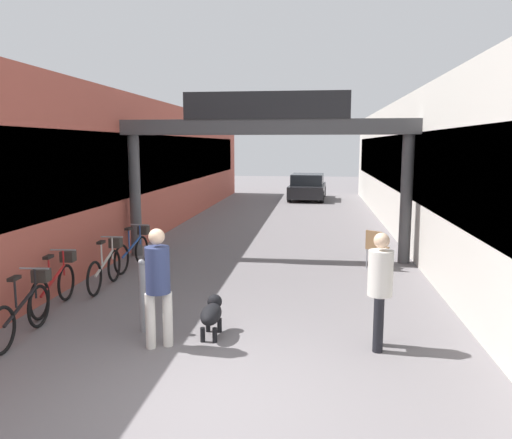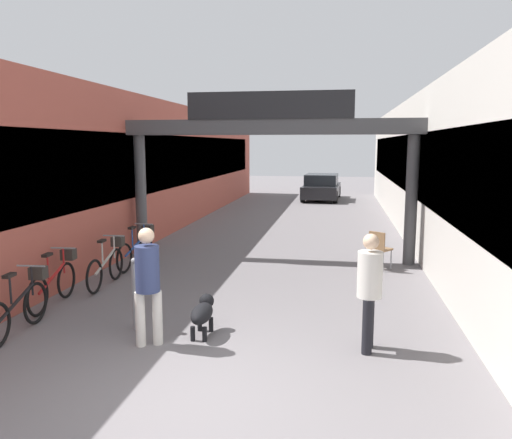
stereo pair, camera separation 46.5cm
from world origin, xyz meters
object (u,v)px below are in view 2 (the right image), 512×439
at_px(pedestrian_companion, 369,285).
at_px(bollard_post_metal, 135,293).
at_px(pedestrian_with_dog, 148,279).
at_px(bicycle_blue_farthest, 138,248).
at_px(cafe_chair_wood_nearer, 379,247).
at_px(bicycle_black_nearest, 21,305).
at_px(bicycle_silver_third, 108,264).
at_px(parked_car_black, 322,187).
at_px(bicycle_red_second, 56,281).
at_px(dog_on_leash, 203,312).

bearing_deg(pedestrian_companion, bollard_post_metal, 176.30).
height_order(pedestrian_with_dog, bicycle_blue_farthest, pedestrian_with_dog).
bearing_deg(pedestrian_with_dog, pedestrian_companion, 6.03).
distance_m(bollard_post_metal, cafe_chair_wood_nearer, 5.94).
relative_size(pedestrian_with_dog, bicycle_black_nearest, 1.00).
bearing_deg(bicycle_blue_farthest, cafe_chair_wood_nearer, 6.29).
height_order(bicycle_silver_third, bollard_post_metal, bollard_post_metal).
bearing_deg(bollard_post_metal, pedestrian_with_dog, -51.71).
bearing_deg(parked_car_black, pedestrian_companion, -85.90).
relative_size(pedestrian_with_dog, parked_car_black, 0.42).
relative_size(bicycle_red_second, bicycle_silver_third, 1.00).
relative_size(bicycle_black_nearest, bollard_post_metal, 1.50).
relative_size(pedestrian_companion, bicycle_silver_third, 0.97).
bearing_deg(bicycle_blue_farthest, pedestrian_companion, -38.63).
xyz_separation_m(bicycle_blue_farthest, parked_car_black, (3.68, 15.09, 0.21)).
xyz_separation_m(pedestrian_with_dog, dog_on_leash, (0.64, 0.51, -0.62)).
bearing_deg(dog_on_leash, parked_car_black, 86.87).
distance_m(pedestrian_with_dog, parked_car_black, 19.53).
relative_size(dog_on_leash, bicycle_silver_third, 0.45).
height_order(pedestrian_with_dog, pedestrian_companion, pedestrian_with_dog).
xyz_separation_m(bicycle_black_nearest, parked_car_black, (3.76, 19.33, 0.21)).
xyz_separation_m(pedestrian_companion, cafe_chair_wood_nearer, (0.48, 4.65, -0.40)).
xyz_separation_m(pedestrian_companion, bicycle_red_second, (-5.38, 1.14, -0.50)).
distance_m(bicycle_red_second, bollard_post_metal, 2.11).
xyz_separation_m(dog_on_leash, bicycle_black_nearest, (-2.73, -0.39, 0.09)).
bearing_deg(dog_on_leash, pedestrian_with_dog, -141.49).
bearing_deg(bicycle_red_second, dog_on_leash, -17.71).
bearing_deg(dog_on_leash, bicycle_black_nearest, -171.91).
distance_m(pedestrian_companion, bicycle_red_second, 5.52).
bearing_deg(dog_on_leash, bicycle_blue_farthest, 124.53).
bearing_deg(bicycle_black_nearest, cafe_chair_wood_nearer, 40.84).
bearing_deg(bicycle_silver_third, cafe_chair_wood_nearer, 21.62).
height_order(dog_on_leash, parked_car_black, parked_car_black).
distance_m(pedestrian_companion, bicycle_blue_farthest, 6.49).
bearing_deg(bicycle_silver_third, bicycle_black_nearest, -92.16).
bearing_deg(bicycle_silver_third, bollard_post_metal, -55.38).
relative_size(pedestrian_with_dog, bicycle_silver_third, 1.00).
bearing_deg(pedestrian_with_dog, cafe_chair_wood_nearer, 54.65).
bearing_deg(pedestrian_companion, pedestrian_with_dog, -173.97).
distance_m(bicycle_silver_third, parked_car_black, 17.06).
xyz_separation_m(pedestrian_with_dog, cafe_chair_wood_nearer, (3.53, 4.97, -0.43)).
height_order(bicycle_blue_farthest, cafe_chair_wood_nearer, bicycle_blue_farthest).
height_order(bicycle_red_second, bicycle_blue_farthest, same).
relative_size(pedestrian_with_dog, bicycle_red_second, 1.00).
bearing_deg(cafe_chair_wood_nearer, pedestrian_with_dog, -125.35).
bearing_deg(bollard_post_metal, parked_car_black, 83.63).
xyz_separation_m(bicycle_black_nearest, bicycle_silver_third, (0.10, 2.67, 0.00)).
bearing_deg(pedestrian_with_dog, bicycle_blue_farthest, 114.68).
height_order(bicycle_silver_third, bicycle_blue_farthest, same).
distance_m(pedestrian_companion, bicycle_black_nearest, 5.16).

